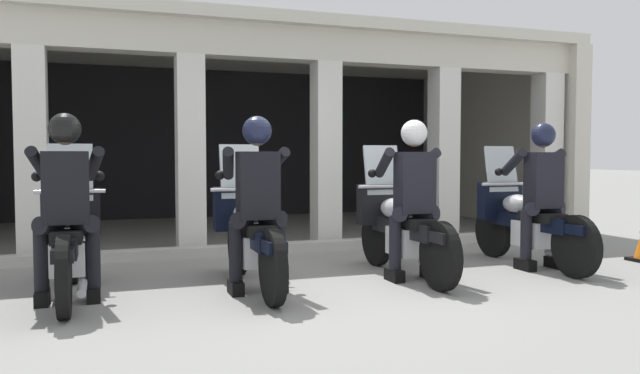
{
  "coord_description": "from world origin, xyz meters",
  "views": [
    {
      "loc": [
        -2.09,
        -5.5,
        1.23
      ],
      "look_at": [
        0.0,
        0.47,
        0.91
      ],
      "focal_mm": 34.81,
      "sensor_mm": 36.0,
      "label": 1
    }
  ],
  "objects_px": {
    "motorcycle_center_right": "(400,227)",
    "police_officer_center_right": "(413,186)",
    "motorcycle_far_right": "(524,221)",
    "police_officer_far_right": "(541,183)",
    "motorcycle_center_left": "(250,234)",
    "motorcycle_far_left": "(69,239)",
    "police_officer_far_left": "(66,191)",
    "police_officer_center_left": "(257,189)"
  },
  "relations": [
    {
      "from": "police_officer_far_left",
      "to": "motorcycle_center_left",
      "type": "distance_m",
      "value": 1.66
    },
    {
      "from": "motorcycle_center_left",
      "to": "police_officer_far_left",
      "type": "bearing_deg",
      "value": -173.97
    },
    {
      "from": "police_officer_center_right",
      "to": "motorcycle_far_right",
      "type": "height_order",
      "value": "police_officer_center_right"
    },
    {
      "from": "motorcycle_center_right",
      "to": "police_officer_center_right",
      "type": "xyz_separation_m",
      "value": [
        -0.0,
        -0.28,
        0.44
      ]
    },
    {
      "from": "police_officer_far_left",
      "to": "motorcycle_far_right",
      "type": "distance_m",
      "value": 4.8
    },
    {
      "from": "police_officer_center_right",
      "to": "police_officer_far_right",
      "type": "height_order",
      "value": "same"
    },
    {
      "from": "police_officer_center_left",
      "to": "police_officer_far_left",
      "type": "bearing_deg",
      "value": 175.84
    },
    {
      "from": "police_officer_center_left",
      "to": "police_officer_center_right",
      "type": "xyz_separation_m",
      "value": [
        1.59,
        0.06,
        0.0
      ]
    },
    {
      "from": "motorcycle_far_left",
      "to": "police_officer_far_right",
      "type": "relative_size",
      "value": 1.29
    },
    {
      "from": "motorcycle_far_left",
      "to": "police_officer_center_right",
      "type": "bearing_deg",
      "value": -3.9
    },
    {
      "from": "police_officer_center_left",
      "to": "police_officer_far_right",
      "type": "distance_m",
      "value": 3.18
    },
    {
      "from": "motorcycle_center_right",
      "to": "police_officer_far_right",
      "type": "bearing_deg",
      "value": -16.3
    },
    {
      "from": "motorcycle_center_left",
      "to": "motorcycle_center_right",
      "type": "height_order",
      "value": "same"
    },
    {
      "from": "police_officer_center_left",
      "to": "motorcycle_center_right",
      "type": "relative_size",
      "value": 0.78
    },
    {
      "from": "police_officer_far_left",
      "to": "motorcycle_center_right",
      "type": "relative_size",
      "value": 0.78
    },
    {
      "from": "motorcycle_center_left",
      "to": "police_officer_center_left",
      "type": "distance_m",
      "value": 0.52
    },
    {
      "from": "motorcycle_center_right",
      "to": "police_officer_center_right",
      "type": "distance_m",
      "value": 0.52
    },
    {
      "from": "motorcycle_center_right",
      "to": "police_officer_center_right",
      "type": "bearing_deg",
      "value": -98.77
    },
    {
      "from": "motorcycle_center_left",
      "to": "police_officer_far_right",
      "type": "xyz_separation_m",
      "value": [
        3.18,
        -0.16,
        0.44
      ]
    },
    {
      "from": "motorcycle_far_left",
      "to": "police_officer_far_right",
      "type": "xyz_separation_m",
      "value": [
        4.77,
        -0.3,
        0.44
      ]
    },
    {
      "from": "motorcycle_center_left",
      "to": "police_officer_center_right",
      "type": "distance_m",
      "value": 1.66
    },
    {
      "from": "motorcycle_far_right",
      "to": "police_officer_far_right",
      "type": "relative_size",
      "value": 1.29
    },
    {
      "from": "motorcycle_far_left",
      "to": "motorcycle_far_right",
      "type": "height_order",
      "value": "same"
    },
    {
      "from": "motorcycle_center_left",
      "to": "motorcycle_far_right",
      "type": "relative_size",
      "value": 1.0
    },
    {
      "from": "police_officer_far_left",
      "to": "police_officer_center_left",
      "type": "distance_m",
      "value": 1.6
    },
    {
      "from": "police_officer_far_left",
      "to": "motorcycle_center_left",
      "type": "height_order",
      "value": "police_officer_far_left"
    },
    {
      "from": "motorcycle_far_right",
      "to": "motorcycle_far_left",
      "type": "bearing_deg",
      "value": 175.24
    },
    {
      "from": "motorcycle_center_right",
      "to": "motorcycle_far_right",
      "type": "distance_m",
      "value": 1.59
    },
    {
      "from": "police_officer_center_right",
      "to": "motorcycle_far_left",
      "type": "bearing_deg",
      "value": 164.91
    },
    {
      "from": "motorcycle_far_right",
      "to": "motorcycle_center_right",
      "type": "bearing_deg",
      "value": 177.83
    },
    {
      "from": "police_officer_far_left",
      "to": "police_officer_far_right",
      "type": "distance_m",
      "value": 4.77
    },
    {
      "from": "police_officer_center_right",
      "to": "motorcycle_far_right",
      "type": "relative_size",
      "value": 0.78
    },
    {
      "from": "motorcycle_far_left",
      "to": "motorcycle_center_right",
      "type": "height_order",
      "value": "same"
    },
    {
      "from": "police_officer_far_right",
      "to": "motorcycle_far_left",
      "type": "bearing_deg",
      "value": 171.84
    },
    {
      "from": "motorcycle_far_left",
      "to": "motorcycle_center_left",
      "type": "height_order",
      "value": "same"
    },
    {
      "from": "motorcycle_center_left",
      "to": "police_officer_center_right",
      "type": "height_order",
      "value": "police_officer_center_right"
    },
    {
      "from": "motorcycle_center_right",
      "to": "motorcycle_center_left",
      "type": "bearing_deg",
      "value": 173.48
    },
    {
      "from": "motorcycle_center_right",
      "to": "police_officer_far_right",
      "type": "xyz_separation_m",
      "value": [
        1.59,
        -0.22,
        0.44
      ]
    },
    {
      "from": "motorcycle_center_right",
      "to": "police_officer_far_left",
      "type": "bearing_deg",
      "value": 175.09
    },
    {
      "from": "police_officer_center_right",
      "to": "police_officer_far_right",
      "type": "distance_m",
      "value": 1.59
    },
    {
      "from": "motorcycle_far_left",
      "to": "motorcycle_center_right",
      "type": "relative_size",
      "value": 1.0
    },
    {
      "from": "motorcycle_far_left",
      "to": "motorcycle_center_left",
      "type": "xyz_separation_m",
      "value": [
        1.59,
        -0.14,
        0.0
      ]
    }
  ]
}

